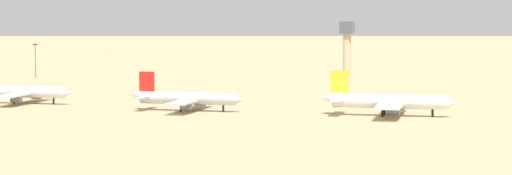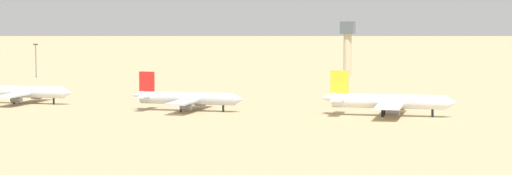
# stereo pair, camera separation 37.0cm
# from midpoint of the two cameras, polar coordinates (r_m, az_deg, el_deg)

# --- Properties ---
(ground) EXTENTS (4000.00, 4000.00, 0.00)m
(ground) POSITION_cam_midpoint_polar(r_m,az_deg,el_deg) (254.80, -4.59, -1.56)
(ground) COLOR tan
(parked_jet_white_1) EXTENTS (31.58, 26.60, 10.43)m
(parked_jet_white_1) POSITION_cam_midpoint_polar(r_m,az_deg,el_deg) (291.09, -13.30, -0.24)
(parked_jet_white_1) COLOR silver
(parked_jet_white_1) RESTS_ON ground
(parked_jet_red_2) EXTENTS (31.15, 26.21, 10.29)m
(parked_jet_red_2) POSITION_cam_midpoint_polar(r_m,az_deg,el_deg) (263.40, -3.97, -0.62)
(parked_jet_red_2) COLOR silver
(parked_jet_red_2) RESTS_ON ground
(parked_jet_yellow_3) EXTENTS (34.41, 29.02, 11.36)m
(parked_jet_yellow_3) POSITION_cam_midpoint_polar(r_m,az_deg,el_deg) (252.38, 7.57, -0.80)
(parked_jet_yellow_3) COLOR white
(parked_jet_yellow_3) RESTS_ON ground
(control_tower) EXTENTS (5.20, 5.20, 22.07)m
(control_tower) POSITION_cam_midpoint_polar(r_m,az_deg,el_deg) (395.02, 5.29, 2.52)
(control_tower) COLOR #C6B793
(control_tower) RESTS_ON ground
(light_pole_mid) EXTENTS (1.80, 0.50, 13.33)m
(light_pole_mid) POSITION_cam_midpoint_polar(r_m,az_deg,el_deg) (401.00, -12.46, 1.67)
(light_pole_mid) COLOR #59595E
(light_pole_mid) RESTS_ON ground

